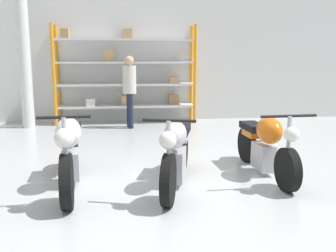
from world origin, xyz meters
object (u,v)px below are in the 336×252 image
object	(u,v)px
shelving_rack	(126,73)
motorcycle_orange	(265,144)
motorcycle_silver	(176,152)
motorcycle_white	(70,151)
person_browsing	(130,86)

from	to	relation	value
shelving_rack	motorcycle_orange	bearing A→B (deg)	-67.14
shelving_rack	motorcycle_orange	world-z (taller)	shelving_rack
shelving_rack	motorcycle_silver	distance (m)	5.09
motorcycle_white	motorcycle_silver	xyz separation A→B (m)	(1.38, -0.11, -0.02)
shelving_rack	motorcycle_orange	distance (m)	5.12
motorcycle_silver	shelving_rack	bearing A→B (deg)	-157.78
motorcycle_white	motorcycle_orange	world-z (taller)	motorcycle_white
shelving_rack	motorcycle_silver	bearing A→B (deg)	-82.78
shelving_rack	person_browsing	bearing A→B (deg)	-84.47
motorcycle_white	motorcycle_silver	bearing A→B (deg)	80.44
person_browsing	motorcycle_orange	bearing A→B (deg)	107.65
shelving_rack	person_browsing	world-z (taller)	shelving_rack
motorcycle_orange	shelving_rack	bearing A→B (deg)	-159.99
motorcycle_silver	person_browsing	xyz separation A→B (m)	(-0.56, 4.24, 0.54)
shelving_rack	motorcycle_silver	size ratio (longest dim) A/B	1.81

